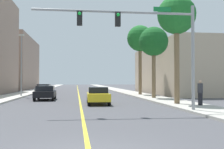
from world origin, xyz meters
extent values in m
plane|color=#47474C|center=(0.00, 42.00, 0.00)|extent=(192.00, 192.00, 0.00)
cube|color=beige|center=(-7.95, 42.00, 0.07)|extent=(3.14, 168.00, 0.15)
cube|color=#B2ADA3|center=(7.95, 42.00, 0.07)|extent=(3.14, 168.00, 0.15)
cube|color=yellow|center=(0.00, 42.00, 0.00)|extent=(0.16, 144.00, 0.01)
cube|color=tan|center=(17.96, 32.82, 3.63)|extent=(14.63, 22.00, 7.25)
cylinder|color=gray|center=(6.78, 9.20, 3.35)|extent=(0.20, 0.20, 6.40)
cylinder|color=gray|center=(1.94, 9.20, 6.02)|extent=(9.68, 0.14, 0.14)
cube|color=black|center=(2.10, 9.20, 5.57)|extent=(0.32, 0.24, 0.84)
sphere|color=green|center=(2.10, 9.06, 5.82)|extent=(0.20, 0.20, 0.20)
cube|color=black|center=(-0.16, 9.20, 5.57)|extent=(0.32, 0.24, 0.84)
sphere|color=green|center=(-0.16, 9.06, 5.82)|extent=(0.20, 0.20, 0.20)
cube|color=#147233|center=(4.84, 9.20, 6.27)|extent=(1.10, 0.04, 0.28)
cylinder|color=gray|center=(-6.88, 27.09, 3.71)|extent=(0.16, 0.16, 7.12)
cube|color=beige|center=(-6.88, 27.09, 7.42)|extent=(0.56, 0.28, 0.20)
cylinder|color=brown|center=(7.44, 13.71, 3.62)|extent=(0.41, 0.41, 6.94)
sphere|color=#1E6B28|center=(7.44, 13.71, 7.09)|extent=(3.01, 3.01, 3.01)
cone|color=#1E6B28|center=(8.34, 13.83, 6.89)|extent=(0.57, 1.30, 1.62)
cone|color=#1E6B28|center=(7.74, 14.56, 6.89)|extent=(1.21, 0.73, 1.41)
cone|color=#1E6B28|center=(7.08, 14.54, 6.89)|extent=(1.30, 0.85, 1.49)
cone|color=#1E6B28|center=(6.55, 13.59, 6.89)|extent=(0.62, 1.73, 1.37)
cone|color=#1E6B28|center=(6.94, 12.96, 6.89)|extent=(1.36, 1.09, 1.43)
cone|color=#1E6B28|center=(7.86, 12.91, 6.89)|extent=(1.51, 1.10, 1.33)
cylinder|color=brown|center=(7.70, 21.07, 3.10)|extent=(0.40, 0.40, 5.91)
sphere|color=#195B23|center=(7.70, 21.07, 6.06)|extent=(3.06, 3.06, 3.06)
cone|color=#195B23|center=(8.62, 21.03, 5.86)|extent=(0.50, 1.54, 1.65)
cone|color=#195B23|center=(8.29, 21.77, 5.86)|extent=(1.47, 1.37, 1.60)
cone|color=#195B23|center=(7.27, 21.88, 5.86)|extent=(1.47, 1.07, 1.39)
cone|color=#195B23|center=(6.79, 21.01, 5.86)|extent=(0.51, 1.44, 1.14)
cone|color=#195B23|center=(7.37, 20.22, 5.86)|extent=(1.51, 0.91, 1.50)
cone|color=#195B23|center=(8.15, 20.27, 5.86)|extent=(1.55, 1.18, 1.28)
cylinder|color=brown|center=(7.98, 28.43, 3.84)|extent=(0.43, 0.43, 7.38)
sphere|color=#1E6B28|center=(7.98, 28.43, 7.53)|extent=(3.41, 3.41, 3.41)
cone|color=#1E6B28|center=(8.99, 28.35, 7.33)|extent=(0.55, 1.74, 1.37)
cone|color=#1E6B28|center=(8.51, 29.31, 7.33)|extent=(1.54, 1.16, 1.75)
cone|color=#1E6B28|center=(7.63, 29.40, 7.33)|extent=(1.85, 1.03, 1.68)
cone|color=#1E6B28|center=(6.97, 28.63, 7.33)|extent=(0.68, 1.64, 1.31)
cone|color=#1E6B28|center=(7.31, 27.66, 7.33)|extent=(1.22, 1.12, 1.87)
cone|color=#1E6B28|center=(8.36, 27.49, 7.33)|extent=(1.63, 0.98, 1.80)
cube|color=slate|center=(-4.81, 32.39, 0.66)|extent=(2.00, 4.44, 0.68)
cube|color=black|center=(-4.81, 32.31, 1.23)|extent=(1.70, 2.15, 0.46)
cylinder|color=black|center=(-4.04, 30.72, 0.32)|extent=(0.24, 0.65, 0.64)
cylinder|color=black|center=(-5.69, 30.78, 0.32)|extent=(0.24, 0.65, 0.64)
cylinder|color=black|center=(-3.93, 34.00, 0.32)|extent=(0.24, 0.65, 0.64)
cylinder|color=black|center=(-5.57, 34.06, 0.32)|extent=(0.24, 0.65, 0.64)
cube|color=gold|center=(1.43, 15.74, 0.62)|extent=(1.86, 4.39, 0.60)
cube|color=black|center=(1.43, 15.78, 1.16)|extent=(1.59, 1.93, 0.48)
cylinder|color=black|center=(0.70, 17.38, 0.32)|extent=(0.24, 0.65, 0.64)
cylinder|color=black|center=(2.25, 17.34, 0.32)|extent=(0.24, 0.65, 0.64)
cylinder|color=black|center=(0.62, 14.13, 0.32)|extent=(0.24, 0.65, 0.64)
cylinder|color=black|center=(2.17, 14.09, 0.32)|extent=(0.24, 0.65, 0.64)
cube|color=black|center=(-3.41, 21.32, 0.62)|extent=(1.99, 4.41, 0.59)
cube|color=black|center=(-3.41, 21.28, 1.17)|extent=(1.72, 2.14, 0.51)
cylinder|color=black|center=(-4.30, 22.94, 0.32)|extent=(0.23, 0.64, 0.64)
cylinder|color=black|center=(-2.58, 22.97, 0.32)|extent=(0.23, 0.64, 0.64)
cylinder|color=black|center=(-4.24, 19.66, 0.32)|extent=(0.23, 0.64, 0.64)
cylinder|color=black|center=(-2.53, 19.69, 0.32)|extent=(0.23, 0.64, 0.64)
cylinder|color=black|center=(8.59, 12.09, 0.59)|extent=(0.32, 0.32, 0.88)
cylinder|color=#333338|center=(8.59, 12.09, 1.39)|extent=(0.38, 0.38, 0.70)
sphere|color=tan|center=(8.59, 12.09, 1.86)|extent=(0.24, 0.24, 0.24)
camera|label=1|loc=(-0.34, -6.90, 1.91)|focal=44.16mm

